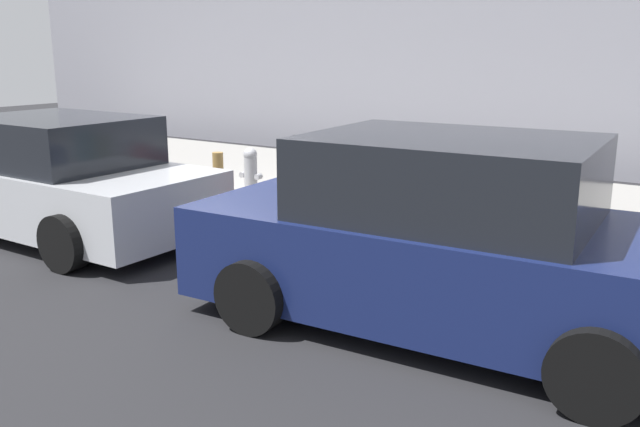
{
  "coord_description": "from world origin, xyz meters",
  "views": [
    {
      "loc": [
        -6.68,
        6.99,
        2.35
      ],
      "look_at": [
        -2.41,
        0.63,
        0.46
      ],
      "focal_mm": 37.41,
      "sensor_mm": 36.0,
      "label": 1
    }
  ],
  "objects_px": {
    "suitcase_teal_0": "(509,206)",
    "suitcase_black_6": "(306,179)",
    "suitcase_olive_1": "(469,201)",
    "bollard_post": "(218,174)",
    "suitcase_maroon_4": "(360,195)",
    "parked_car_navy_0": "(447,240)",
    "suitcase_red_3": "(392,197)",
    "fire_hydrant": "(251,171)",
    "suitcase_silver_2": "(428,198)",
    "suitcase_navy_5": "(334,185)",
    "parked_car_silver_1": "(59,180)"
  },
  "relations": [
    {
      "from": "parked_car_navy_0",
      "to": "suitcase_olive_1",
      "type": "bearing_deg",
      "value": -72.45
    },
    {
      "from": "suitcase_red_3",
      "to": "suitcase_olive_1",
      "type": "bearing_deg",
      "value": -176.21
    },
    {
      "from": "fire_hydrant",
      "to": "parked_car_silver_1",
      "type": "bearing_deg",
      "value": 68.68
    },
    {
      "from": "suitcase_teal_0",
      "to": "parked_car_silver_1",
      "type": "distance_m",
      "value": 5.67
    },
    {
      "from": "suitcase_olive_1",
      "to": "bollard_post",
      "type": "bearing_deg",
      "value": 2.59
    },
    {
      "from": "suitcase_black_6",
      "to": "parked_car_navy_0",
      "type": "distance_m",
      "value": 4.29
    },
    {
      "from": "suitcase_maroon_4",
      "to": "bollard_post",
      "type": "distance_m",
      "value": 2.5
    },
    {
      "from": "suitcase_olive_1",
      "to": "suitcase_red_3",
      "type": "bearing_deg",
      "value": 3.79
    },
    {
      "from": "suitcase_black_6",
      "to": "suitcase_red_3",
      "type": "bearing_deg",
      "value": 176.05
    },
    {
      "from": "suitcase_teal_0",
      "to": "parked_car_navy_0",
      "type": "xyz_separation_m",
      "value": [
        -0.34,
        2.64,
        0.26
      ]
    },
    {
      "from": "suitcase_navy_5",
      "to": "suitcase_teal_0",
      "type": "bearing_deg",
      "value": -179.6
    },
    {
      "from": "suitcase_teal_0",
      "to": "suitcase_black_6",
      "type": "distance_m",
      "value": 3.01
    },
    {
      "from": "suitcase_black_6",
      "to": "fire_hydrant",
      "type": "bearing_deg",
      "value": 3.71
    },
    {
      "from": "parked_car_navy_0",
      "to": "suitcase_silver_2",
      "type": "bearing_deg",
      "value": -62.1
    },
    {
      "from": "suitcase_red_3",
      "to": "parked_car_navy_0",
      "type": "distance_m",
      "value": 3.2
    },
    {
      "from": "parked_car_silver_1",
      "to": "suitcase_olive_1",
      "type": "bearing_deg",
      "value": -149.67
    },
    {
      "from": "suitcase_navy_5",
      "to": "bollard_post",
      "type": "height_order",
      "value": "suitcase_navy_5"
    },
    {
      "from": "suitcase_olive_1",
      "to": "suitcase_black_6",
      "type": "bearing_deg",
      "value": -0.73
    },
    {
      "from": "suitcase_navy_5",
      "to": "parked_car_navy_0",
      "type": "relative_size",
      "value": 0.17
    },
    {
      "from": "suitcase_teal_0",
      "to": "suitcase_navy_5",
      "type": "xyz_separation_m",
      "value": [
        2.5,
        0.02,
        -0.03
      ]
    },
    {
      "from": "suitcase_red_3",
      "to": "fire_hydrant",
      "type": "relative_size",
      "value": 0.89
    },
    {
      "from": "suitcase_silver_2",
      "to": "parked_car_silver_1",
      "type": "distance_m",
      "value": 4.75
    },
    {
      "from": "suitcase_teal_0",
      "to": "suitcase_silver_2",
      "type": "distance_m",
      "value": 1.04
    },
    {
      "from": "suitcase_silver_2",
      "to": "suitcase_red_3",
      "type": "bearing_deg",
      "value": 2.86
    },
    {
      "from": "suitcase_olive_1",
      "to": "suitcase_navy_5",
      "type": "relative_size",
      "value": 1.35
    },
    {
      "from": "suitcase_maroon_4",
      "to": "parked_car_navy_0",
      "type": "bearing_deg",
      "value": 132.8
    },
    {
      "from": "suitcase_teal_0",
      "to": "suitcase_red_3",
      "type": "bearing_deg",
      "value": 2.63
    },
    {
      "from": "fire_hydrant",
      "to": "bollard_post",
      "type": "relative_size",
      "value": 1.15
    },
    {
      "from": "suitcase_teal_0",
      "to": "suitcase_black_6",
      "type": "xyz_separation_m",
      "value": [
        3.01,
        -0.03,
        0.0
      ]
    },
    {
      "from": "suitcase_olive_1",
      "to": "suitcase_red_3",
      "type": "relative_size",
      "value": 1.5
    },
    {
      "from": "suitcase_navy_5",
      "to": "suitcase_black_6",
      "type": "distance_m",
      "value": 0.52
    },
    {
      "from": "suitcase_navy_5",
      "to": "suitcase_black_6",
      "type": "height_order",
      "value": "suitcase_black_6"
    },
    {
      "from": "suitcase_silver_2",
      "to": "suitcase_black_6",
      "type": "xyz_separation_m",
      "value": [
        1.97,
        -0.08,
        0.03
      ]
    },
    {
      "from": "fire_hydrant",
      "to": "suitcase_silver_2",
      "type": "bearing_deg",
      "value": 179.76
    },
    {
      "from": "suitcase_black_6",
      "to": "fire_hydrant",
      "type": "distance_m",
      "value": 0.99
    },
    {
      "from": "suitcase_teal_0",
      "to": "bollard_post",
      "type": "height_order",
      "value": "suitcase_teal_0"
    },
    {
      "from": "suitcase_silver_2",
      "to": "parked_car_navy_0",
      "type": "bearing_deg",
      "value": 117.9
    },
    {
      "from": "suitcase_teal_0",
      "to": "suitcase_red_3",
      "type": "distance_m",
      "value": 1.55
    },
    {
      "from": "fire_hydrant",
      "to": "parked_car_navy_0",
      "type": "xyz_separation_m",
      "value": [
        -4.33,
        2.61,
        0.24
      ]
    },
    {
      "from": "suitcase_navy_5",
      "to": "fire_hydrant",
      "type": "height_order",
      "value": "fire_hydrant"
    },
    {
      "from": "suitcase_black_6",
      "to": "fire_hydrant",
      "type": "relative_size",
      "value": 1.33
    },
    {
      "from": "suitcase_silver_2",
      "to": "fire_hydrant",
      "type": "xyz_separation_m",
      "value": [
        2.96,
        -0.01,
        0.04
      ]
    },
    {
      "from": "parked_car_navy_0",
      "to": "parked_car_silver_1",
      "type": "bearing_deg",
      "value": 0.0
    },
    {
      "from": "suitcase_maroon_4",
      "to": "parked_car_silver_1",
      "type": "height_order",
      "value": "parked_car_silver_1"
    },
    {
      "from": "suitcase_red_3",
      "to": "suitcase_navy_5",
      "type": "bearing_deg",
      "value": -3.21
    },
    {
      "from": "suitcase_navy_5",
      "to": "suitcase_black_6",
      "type": "xyz_separation_m",
      "value": [
        0.51,
        -0.05,
        0.03
      ]
    },
    {
      "from": "suitcase_teal_0",
      "to": "suitcase_maroon_4",
      "type": "xyz_separation_m",
      "value": [
        2.02,
        0.1,
        -0.1
      ]
    },
    {
      "from": "bollard_post",
      "to": "parked_car_navy_0",
      "type": "relative_size",
      "value": 0.15
    },
    {
      "from": "suitcase_teal_0",
      "to": "parked_car_silver_1",
      "type": "bearing_deg",
      "value": 27.81
    },
    {
      "from": "suitcase_navy_5",
      "to": "bollard_post",
      "type": "bearing_deg",
      "value": 4.69
    }
  ]
}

